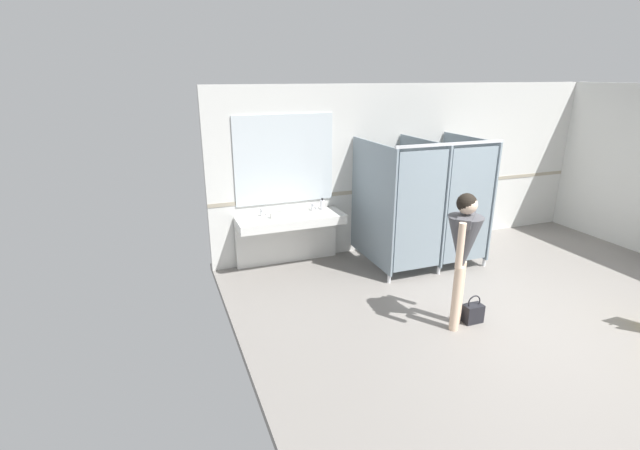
# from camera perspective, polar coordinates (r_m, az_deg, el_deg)

# --- Properties ---
(ground_plane) EXTENTS (7.28, 6.63, 0.10)m
(ground_plane) POSITION_cam_1_polar(r_m,az_deg,el_deg) (6.36, 26.59, -11.34)
(ground_plane) COLOR gray
(wall_back) EXTENTS (7.28, 0.12, 2.78)m
(wall_back) POSITION_cam_1_polar(r_m,az_deg,el_deg) (8.09, 12.26, 7.31)
(wall_back) COLOR silver
(wall_back) RESTS_ON ground_plane
(wall_back_tile_band) EXTENTS (7.28, 0.01, 0.06)m
(wall_back_tile_band) POSITION_cam_1_polar(r_m,az_deg,el_deg) (8.11, 12.34, 4.87)
(wall_back_tile_band) COLOR #9E937F
(wall_back_tile_band) RESTS_ON wall_back
(vanity_counter) EXTENTS (1.67, 0.54, 0.96)m
(vanity_counter) POSITION_cam_1_polar(r_m,az_deg,el_deg) (7.05, -3.88, -0.44)
(vanity_counter) COLOR silver
(vanity_counter) RESTS_ON ground_plane
(mirror_panel) EXTENTS (1.57, 0.02, 1.36)m
(mirror_panel) POSITION_cam_1_polar(r_m,az_deg,el_deg) (6.97, -4.54, 8.30)
(mirror_panel) COLOR silver
(mirror_panel) RESTS_ON wall_back
(bathroom_stalls) EXTENTS (1.78, 1.39, 2.02)m
(bathroom_stalls) POSITION_cam_1_polar(r_m,az_deg,el_deg) (7.17, 13.41, 3.04)
(bathroom_stalls) COLOR gray
(bathroom_stalls) RESTS_ON ground_plane
(person_standing) EXTENTS (0.57, 0.57, 1.67)m
(person_standing) POSITION_cam_1_polar(r_m,az_deg,el_deg) (5.40, 17.72, -2.43)
(person_standing) COLOR beige
(person_standing) RESTS_ON ground_plane
(handbag) EXTENTS (0.24, 0.15, 0.36)m
(handbag) POSITION_cam_1_polar(r_m,az_deg,el_deg) (5.94, 18.85, -10.50)
(handbag) COLOR black
(handbag) RESTS_ON ground_plane
(soap_dispenser) EXTENTS (0.07, 0.07, 0.19)m
(soap_dispenser) POSITION_cam_1_polar(r_m,az_deg,el_deg) (7.21, 0.30, 2.60)
(soap_dispenser) COLOR white
(soap_dispenser) RESTS_ON vanity_counter
(paper_cup) EXTENTS (0.07, 0.07, 0.10)m
(paper_cup) POSITION_cam_1_polar(r_m,az_deg,el_deg) (6.78, -6.11, 1.17)
(paper_cup) COLOR white
(paper_cup) RESTS_ON vanity_counter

